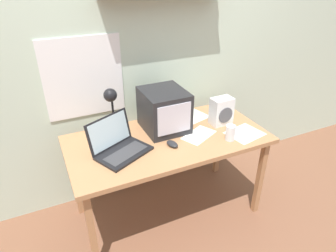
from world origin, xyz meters
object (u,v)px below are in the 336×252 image
laptop (118,144)px  desk_lamp (112,106)px  crt_monitor (164,110)px  open_notebook (199,135)px  computer_mouse (172,144)px  corner_desk (168,145)px  printed_handout (191,117)px  space_heater (221,111)px  juice_glass (230,133)px  loose_paper_near_monitor (245,134)px

laptop → desk_lamp: size_ratio=1.15×
crt_monitor → open_notebook: crt_monitor is taller
laptop → computer_mouse: bearing=-40.4°
corner_desk → printed_handout: printed_handout is taller
laptop → space_heater: size_ratio=2.00×
corner_desk → desk_lamp: desk_lamp is taller
laptop → space_heater: (0.87, 0.04, 0.05)m
laptop → computer_mouse: size_ratio=3.83×
crt_monitor → space_heater: size_ratio=1.65×
desk_lamp → space_heater: desk_lamp is taller
desk_lamp → juice_glass: size_ratio=3.33×
laptop → space_heater: laptop is taller
corner_desk → computer_mouse: size_ratio=12.90×
desk_lamp → corner_desk: bearing=-9.0°
loose_paper_near_monitor → space_heater: bearing=109.1°
crt_monitor → desk_lamp: bearing=171.0°
crt_monitor → desk_lamp: 0.40m
juice_glass → space_heater: size_ratio=0.52×
laptop → loose_paper_near_monitor: 0.97m
open_notebook → loose_paper_near_monitor: bearing=-21.3°
loose_paper_near_monitor → computer_mouse: bearing=172.0°
printed_handout → desk_lamp: bearing=-178.9°
corner_desk → printed_handout: (0.32, 0.22, 0.07)m
space_heater → computer_mouse: size_ratio=1.91×
laptop → open_notebook: (0.62, -0.05, -0.06)m
desk_lamp → open_notebook: 0.69m
juice_glass → computer_mouse: 0.44m
laptop → juice_glass: (0.80, -0.20, -0.01)m
computer_mouse → printed_handout: bearing=44.6°
juice_glass → loose_paper_near_monitor: size_ratio=0.39×
open_notebook → laptop: bearing=175.5°
computer_mouse → printed_handout: size_ratio=0.37×
juice_glass → computer_mouse: size_ratio=1.00×
corner_desk → loose_paper_near_monitor: 0.60m
computer_mouse → open_notebook: size_ratio=0.38×
space_heater → computer_mouse: bearing=-166.7°
crt_monitor → juice_glass: size_ratio=3.16×
printed_handout → corner_desk: bearing=-145.5°
crt_monitor → space_heater: crt_monitor is taller
corner_desk → desk_lamp: size_ratio=3.88×
desk_lamp → computer_mouse: desk_lamp is taller
juice_glass → printed_handout: juice_glass is taller
corner_desk → open_notebook: 0.25m
crt_monitor → desk_lamp: (-0.39, 0.06, 0.08)m
desk_lamp → laptop: bearing=-78.2°
laptop → open_notebook: bearing=-30.3°
juice_glass → space_heater: (0.08, 0.24, 0.06)m
juice_glass → desk_lamp: bearing=150.8°
juice_glass → loose_paper_near_monitor: 0.16m
crt_monitor → printed_handout: crt_monitor is taller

